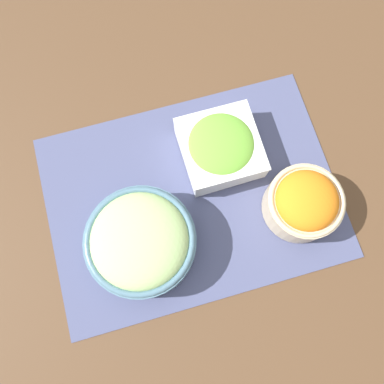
% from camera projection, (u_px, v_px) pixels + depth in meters
% --- Properties ---
extents(ground_plane, '(3.00, 3.00, 0.00)m').
position_uv_depth(ground_plane, '(192.00, 197.00, 0.68)').
color(ground_plane, '#513823').
extents(placemat, '(0.52, 0.37, 0.00)m').
position_uv_depth(placemat, '(192.00, 196.00, 0.68)').
color(placemat, '#474C70').
rests_on(placemat, ground_plane).
extents(cucumber_bowl, '(0.18, 0.18, 0.09)m').
position_uv_depth(cucumber_bowl, '(141.00, 242.00, 0.61)').
color(cucumber_bowl, slate).
rests_on(cucumber_bowl, placemat).
extents(lettuce_bowl, '(0.14, 0.14, 0.07)m').
position_uv_depth(lettuce_bowl, '(220.00, 147.00, 0.67)').
color(lettuce_bowl, white).
rests_on(lettuce_bowl, placemat).
extents(carrot_bowl, '(0.13, 0.13, 0.09)m').
position_uv_depth(carrot_bowl, '(304.00, 203.00, 0.63)').
color(carrot_bowl, '#C6B28E').
rests_on(carrot_bowl, placemat).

